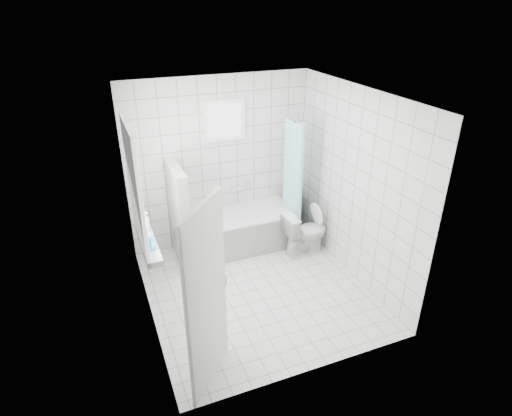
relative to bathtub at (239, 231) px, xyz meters
name	(u,v)px	position (x,y,z in m)	size (l,w,h in m)	color
ground	(257,290)	(-0.16, -1.12, -0.29)	(3.00, 3.00, 0.00)	white
ceiling	(257,95)	(-0.16, -1.12, 2.31)	(3.00, 3.00, 0.00)	white
wall_back	(220,163)	(-0.16, 0.38, 1.01)	(2.80, 0.02, 2.60)	white
wall_front	(318,269)	(-0.16, -2.62, 1.01)	(2.80, 0.02, 2.60)	white
wall_left	(140,224)	(-1.56, -1.12, 1.01)	(0.02, 3.00, 2.60)	white
wall_right	(355,186)	(1.24, -1.12, 1.01)	(0.02, 3.00, 2.60)	white
window_left	(137,188)	(-1.51, -0.82, 1.31)	(0.01, 0.90, 1.40)	white
window_back	(226,121)	(-0.06, 0.33, 1.66)	(0.50, 0.01, 0.50)	white
window_sill	(148,243)	(-1.47, -0.82, 0.57)	(0.18, 1.02, 0.08)	white
door	(207,300)	(-1.14, -2.30, 0.71)	(0.04, 0.80, 2.00)	silver
bathtub	(239,231)	(0.00, 0.00, 0.00)	(1.71, 0.77, 0.58)	white
partition_wall	(179,216)	(-0.92, -0.05, 0.46)	(0.15, 0.85, 1.50)	white
tiled_ledge	(288,214)	(0.96, 0.25, -0.02)	(0.40, 0.24, 0.55)	white
toilet	(305,232)	(0.87, -0.52, 0.06)	(0.39, 0.69, 0.70)	white
curtain_rod	(290,118)	(0.79, -0.02, 1.71)	(0.02, 0.02, 0.80)	silver
shower_curtain	(291,179)	(0.79, -0.16, 0.81)	(0.14, 0.48, 1.78)	#51EEEF
tub_faucet	(237,189)	(0.10, 0.33, 0.56)	(0.18, 0.06, 0.06)	silver
sill_bottles	(147,230)	(-1.46, -0.80, 0.74)	(0.19, 0.49, 0.33)	silver
ledge_bottles	(289,193)	(0.96, 0.23, 0.38)	(0.17, 0.17, 0.25)	#1A16B6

